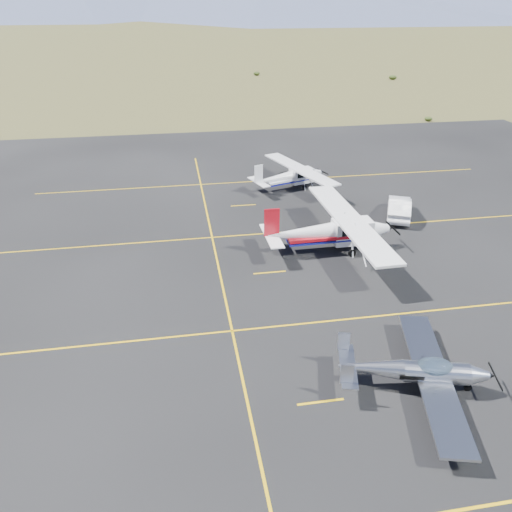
{
  "coord_description": "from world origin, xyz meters",
  "views": [
    {
      "loc": [
        -8.25,
        -18.28,
        15.01
      ],
      "look_at": [
        -3.97,
        6.78,
        1.6
      ],
      "focal_mm": 35.0,
      "sensor_mm": 36.0,
      "label": 1
    }
  ],
  "objects_px": {
    "sedan": "(399,207)",
    "aircraft_plain": "(290,176)",
    "aircraft_low_wing": "(418,371)",
    "aircraft_cessna": "(330,230)"
  },
  "relations": [
    {
      "from": "aircraft_low_wing",
      "to": "aircraft_plain",
      "type": "xyz_separation_m",
      "value": [
        0.33,
        25.12,
        0.22
      ]
    },
    {
      "from": "aircraft_low_wing",
      "to": "sedan",
      "type": "bearing_deg",
      "value": 83.05
    },
    {
      "from": "aircraft_plain",
      "to": "sedan",
      "type": "height_order",
      "value": "aircraft_plain"
    },
    {
      "from": "sedan",
      "to": "aircraft_plain",
      "type": "bearing_deg",
      "value": -24.21
    },
    {
      "from": "aircraft_low_wing",
      "to": "sedan",
      "type": "height_order",
      "value": "aircraft_low_wing"
    },
    {
      "from": "aircraft_low_wing",
      "to": "aircraft_cessna",
      "type": "bearing_deg",
      "value": 103.82
    },
    {
      "from": "aircraft_low_wing",
      "to": "sedan",
      "type": "xyz_separation_m",
      "value": [
        7.01,
        17.59,
        -0.14
      ]
    },
    {
      "from": "aircraft_low_wing",
      "to": "aircraft_cessna",
      "type": "xyz_separation_m",
      "value": [
        0.22,
        13.18,
        0.52
      ]
    },
    {
      "from": "aircraft_low_wing",
      "to": "sedan",
      "type": "relative_size",
      "value": 1.89
    },
    {
      "from": "aircraft_low_wing",
      "to": "aircraft_plain",
      "type": "distance_m",
      "value": 25.12
    }
  ]
}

